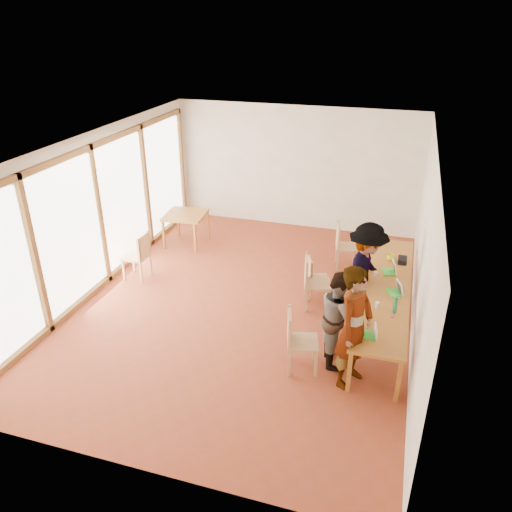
{
  "coord_description": "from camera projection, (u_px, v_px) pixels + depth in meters",
  "views": [
    {
      "loc": [
        2.53,
        -7.65,
        4.96
      ],
      "look_at": [
        0.25,
        -0.17,
        1.1
      ],
      "focal_mm": 35.0,
      "sensor_mm": 36.0,
      "label": 1
    }
  ],
  "objects": [
    {
      "name": "ground",
      "position": [
        246.0,
        303.0,
        9.42
      ],
      "size": [
        8.0,
        8.0,
        0.0
      ],
      "primitive_type": "plane",
      "color": "brown",
      "rests_on": "ground"
    },
    {
      "name": "wall_back",
      "position": [
        296.0,
        168.0,
        12.19
      ],
      "size": [
        6.0,
        0.1,
        3.0
      ],
      "primitive_type": "cube",
      "color": "white",
      "rests_on": "ground"
    },
    {
      "name": "wall_front",
      "position": [
        129.0,
        371.0,
        5.33
      ],
      "size": [
        6.0,
        0.1,
        3.0
      ],
      "primitive_type": "cube",
      "color": "white",
      "rests_on": "ground"
    },
    {
      "name": "wall_right",
      "position": [
        423.0,
        251.0,
        7.97
      ],
      "size": [
        0.1,
        8.0,
        3.0
      ],
      "primitive_type": "cube",
      "color": "white",
      "rests_on": "ground"
    },
    {
      "name": "window_wall",
      "position": [
        98.0,
        212.0,
        9.53
      ],
      "size": [
        0.1,
        8.0,
        3.0
      ],
      "primitive_type": "cube",
      "color": "white",
      "rests_on": "ground"
    },
    {
      "name": "ceiling",
      "position": [
        244.0,
        144.0,
        8.08
      ],
      "size": [
        6.0,
        8.0,
        0.04
      ],
      "primitive_type": "cube",
      "color": "white",
      "rests_on": "wall_back"
    },
    {
      "name": "communal_table",
      "position": [
        386.0,
        289.0,
        8.5
      ],
      "size": [
        0.8,
        4.0,
        0.75
      ],
      "color": "#AA6625",
      "rests_on": "ground"
    },
    {
      "name": "side_table",
      "position": [
        185.0,
        217.0,
        11.52
      ],
      "size": [
        0.9,
        0.9,
        0.75
      ],
      "rotation": [
        0.0,
        0.0,
        0.09
      ],
      "color": "#AA6625",
      "rests_on": "ground"
    },
    {
      "name": "chair_near",
      "position": [
        296.0,
        335.0,
        7.45
      ],
      "size": [
        0.57,
        0.57,
        0.53
      ],
      "rotation": [
        0.0,
        0.0,
        0.26
      ],
      "color": "tan",
      "rests_on": "ground"
    },
    {
      "name": "chair_mid",
      "position": [
        312.0,
        277.0,
        9.05
      ],
      "size": [
        0.56,
        0.56,
        0.53
      ],
      "rotation": [
        0.0,
        0.0,
        0.24
      ],
      "color": "tan",
      "rests_on": "ground"
    },
    {
      "name": "chair_far",
      "position": [
        314.0,
        274.0,
        9.43
      ],
      "size": [
        0.48,
        0.48,
        0.42
      ],
      "rotation": [
        0.0,
        0.0,
        0.36
      ],
      "color": "tan",
      "rests_on": "ground"
    },
    {
      "name": "chair_empty",
      "position": [
        343.0,
        241.0,
        10.5
      ],
      "size": [
        0.54,
        0.54,
        0.52
      ],
      "rotation": [
        0.0,
        0.0,
        0.22
      ],
      "color": "tan",
      "rests_on": "ground"
    },
    {
      "name": "chair_spare",
      "position": [
        140.0,
        251.0,
        10.04
      ],
      "size": [
        0.46,
        0.46,
        0.52
      ],
      "rotation": [
        0.0,
        0.0,
        3.13
      ],
      "color": "tan",
      "rests_on": "ground"
    },
    {
      "name": "person_near",
      "position": [
        354.0,
        327.0,
        7.02
      ],
      "size": [
        0.67,
        0.81,
        1.9
      ],
      "primitive_type": "imported",
      "rotation": [
        0.0,
        0.0,
        1.2
      ],
      "color": "gray",
      "rests_on": "ground"
    },
    {
      "name": "person_mid",
      "position": [
        340.0,
        318.0,
        7.56
      ],
      "size": [
        0.77,
        0.89,
        1.55
      ],
      "primitive_type": "imported",
      "rotation": [
        0.0,
        0.0,
        1.85
      ],
      "color": "gray",
      "rests_on": "ground"
    },
    {
      "name": "person_far",
      "position": [
        366.0,
        273.0,
        8.55
      ],
      "size": [
        0.87,
        1.28,
        1.83
      ],
      "primitive_type": "imported",
      "rotation": [
        0.0,
        0.0,
        1.4
      ],
      "color": "gray",
      "rests_on": "ground"
    },
    {
      "name": "laptop_near",
      "position": [
        373.0,
        333.0,
        7.15
      ],
      "size": [
        0.2,
        0.24,
        0.19
      ],
      "rotation": [
        0.0,
        0.0,
        0.03
      ],
      "color": "green",
      "rests_on": "communal_table"
    },
    {
      "name": "laptop_mid",
      "position": [
        397.0,
        290.0,
        8.23
      ],
      "size": [
        0.3,
        0.32,
        0.22
      ],
      "rotation": [
        0.0,
        0.0,
        0.36
      ],
      "color": "green",
      "rests_on": "communal_table"
    },
    {
      "name": "laptop_far",
      "position": [
        391.0,
        270.0,
        8.88
      ],
      "size": [
        0.29,
        0.31,
        0.23
      ],
      "rotation": [
        0.0,
        0.0,
        0.22
      ],
      "color": "green",
      "rests_on": "communal_table"
    },
    {
      "name": "yellow_mug",
      "position": [
        391.0,
        258.0,
        9.33
      ],
      "size": [
        0.16,
        0.16,
        0.11
      ],
      "primitive_type": "imported",
      "rotation": [
        0.0,
        0.0,
        0.18
      ],
      "color": "yellow",
      "rests_on": "communal_table"
    },
    {
      "name": "green_bottle",
      "position": [
        395.0,
        305.0,
        7.68
      ],
      "size": [
        0.07,
        0.07,
        0.28
      ],
      "primitive_type": "cylinder",
      "color": "#21814D",
      "rests_on": "communal_table"
    },
    {
      "name": "clear_glass",
      "position": [
        377.0,
        305.0,
        7.85
      ],
      "size": [
        0.07,
        0.07,
        0.09
      ],
      "primitive_type": "cylinder",
      "color": "silver",
      "rests_on": "communal_table"
    },
    {
      "name": "condiment_cup",
      "position": [
        376.0,
        274.0,
        8.82
      ],
      "size": [
        0.08,
        0.08,
        0.06
      ],
      "primitive_type": "cylinder",
      "color": "white",
      "rests_on": "communal_table"
    },
    {
      "name": "pink_phone",
      "position": [
        392.0,
        315.0,
        7.65
      ],
      "size": [
        0.05,
        0.1,
        0.01
      ],
      "primitive_type": "cube",
      "color": "#C43065",
      "rests_on": "communal_table"
    },
    {
      "name": "black_pouch",
      "position": [
        402.0,
        260.0,
        9.26
      ],
      "size": [
        0.16,
        0.26,
        0.09
      ],
      "primitive_type": "cube",
      "color": "black",
      "rests_on": "communal_table"
    }
  ]
}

